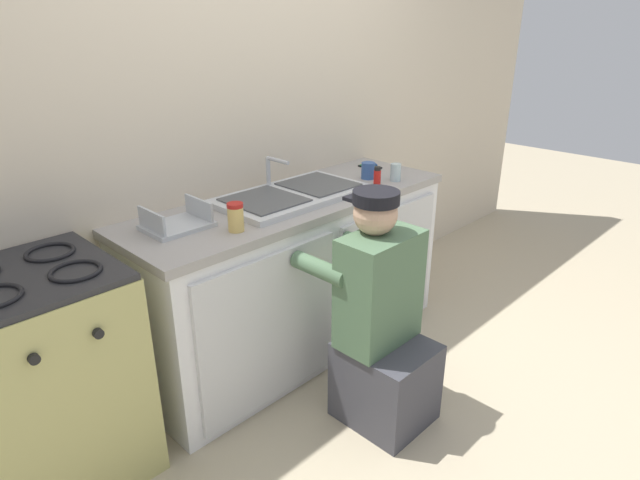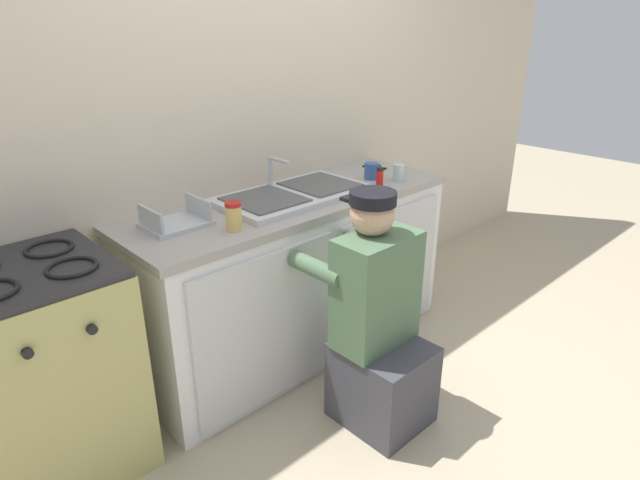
{
  "view_description": "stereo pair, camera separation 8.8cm",
  "coord_description": "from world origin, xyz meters",
  "px_view_note": "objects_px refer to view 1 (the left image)",
  "views": [
    {
      "loc": [
        -1.79,
        -1.66,
        1.77
      ],
      "look_at": [
        0.0,
        0.1,
        0.72
      ],
      "focal_mm": 30.0,
      "sensor_mm": 36.0,
      "label": 1
    },
    {
      "loc": [
        -1.73,
        -1.73,
        1.77
      ],
      "look_at": [
        0.0,
        0.1,
        0.72
      ],
      "focal_mm": 30.0,
      "sensor_mm": 36.0,
      "label": 2
    }
  ],
  "objects_px": {
    "sink_double_basin": "(292,194)",
    "cell_phone": "(370,167)",
    "dish_rack_tray": "(177,223)",
    "spice_bottle_red": "(377,176)",
    "stove_range": "(49,379)",
    "plumber_person": "(381,330)",
    "coffee_mug": "(369,170)",
    "condiment_jar": "(236,217)",
    "water_glass": "(396,172)"
  },
  "relations": [
    {
      "from": "sink_double_basin",
      "to": "spice_bottle_red",
      "type": "distance_m",
      "value": 0.52
    },
    {
      "from": "sink_double_basin",
      "to": "stove_range",
      "type": "bearing_deg",
      "value": -179.9
    },
    {
      "from": "sink_double_basin",
      "to": "water_glass",
      "type": "distance_m",
      "value": 0.66
    },
    {
      "from": "sink_double_basin",
      "to": "plumber_person",
      "type": "bearing_deg",
      "value": -99.47
    },
    {
      "from": "water_glass",
      "to": "cell_phone",
      "type": "bearing_deg",
      "value": 66.82
    },
    {
      "from": "coffee_mug",
      "to": "plumber_person",
      "type": "bearing_deg",
      "value": -135.8
    },
    {
      "from": "stove_range",
      "to": "spice_bottle_red",
      "type": "bearing_deg",
      "value": -5.3
    },
    {
      "from": "cell_phone",
      "to": "spice_bottle_red",
      "type": "height_order",
      "value": "spice_bottle_red"
    },
    {
      "from": "coffee_mug",
      "to": "stove_range",
      "type": "bearing_deg",
      "value": 178.62
    },
    {
      "from": "water_glass",
      "to": "dish_rack_tray",
      "type": "bearing_deg",
      "value": 169.56
    },
    {
      "from": "cell_phone",
      "to": "dish_rack_tray",
      "type": "bearing_deg",
      "value": -177.82
    },
    {
      "from": "coffee_mug",
      "to": "condiment_jar",
      "type": "distance_m",
      "value": 1.06
    },
    {
      "from": "plumber_person",
      "to": "condiment_jar",
      "type": "relative_size",
      "value": 8.63
    },
    {
      "from": "condiment_jar",
      "to": "cell_phone",
      "type": "bearing_deg",
      "value": 12.2
    },
    {
      "from": "plumber_person",
      "to": "spice_bottle_red",
      "type": "bearing_deg",
      "value": 41.51
    },
    {
      "from": "stove_range",
      "to": "dish_rack_tray",
      "type": "bearing_deg",
      "value": 4.27
    },
    {
      "from": "plumber_person",
      "to": "spice_bottle_red",
      "type": "distance_m",
      "value": 0.95
    },
    {
      "from": "cell_phone",
      "to": "spice_bottle_red",
      "type": "bearing_deg",
      "value": -134.58
    },
    {
      "from": "spice_bottle_red",
      "to": "water_glass",
      "type": "relative_size",
      "value": 1.05
    },
    {
      "from": "stove_range",
      "to": "cell_phone",
      "type": "xyz_separation_m",
      "value": [
        2.07,
        0.1,
        0.44
      ]
    },
    {
      "from": "plumber_person",
      "to": "spice_bottle_red",
      "type": "relative_size",
      "value": 10.52
    },
    {
      "from": "plumber_person",
      "to": "water_glass",
      "type": "bearing_deg",
      "value": 34.61
    },
    {
      "from": "plumber_person",
      "to": "cell_phone",
      "type": "bearing_deg",
      "value": 42.75
    },
    {
      "from": "coffee_mug",
      "to": "water_glass",
      "type": "distance_m",
      "value": 0.16
    },
    {
      "from": "spice_bottle_red",
      "to": "condiment_jar",
      "type": "relative_size",
      "value": 0.82
    },
    {
      "from": "coffee_mug",
      "to": "sink_double_basin",
      "type": "bearing_deg",
      "value": 175.19
    },
    {
      "from": "water_glass",
      "to": "stove_range",
      "type": "bearing_deg",
      "value": 174.47
    },
    {
      "from": "cell_phone",
      "to": "condiment_jar",
      "type": "relative_size",
      "value": 1.09
    },
    {
      "from": "plumber_person",
      "to": "coffee_mug",
      "type": "xyz_separation_m",
      "value": [
        0.68,
        0.66,
        0.49
      ]
    },
    {
      "from": "sink_double_basin",
      "to": "spice_bottle_red",
      "type": "relative_size",
      "value": 7.62
    },
    {
      "from": "cell_phone",
      "to": "water_glass",
      "type": "bearing_deg",
      "value": -113.18
    },
    {
      "from": "plumber_person",
      "to": "water_glass",
      "type": "xyz_separation_m",
      "value": [
        0.75,
        0.52,
        0.49
      ]
    },
    {
      "from": "coffee_mug",
      "to": "condiment_jar",
      "type": "bearing_deg",
      "value": -173.39
    },
    {
      "from": "dish_rack_tray",
      "to": "coffee_mug",
      "type": "bearing_deg",
      "value": -4.43
    },
    {
      "from": "spice_bottle_red",
      "to": "plumber_person",
      "type": "bearing_deg",
      "value": -138.49
    },
    {
      "from": "coffee_mug",
      "to": "water_glass",
      "type": "relative_size",
      "value": 1.26
    },
    {
      "from": "sink_double_basin",
      "to": "condiment_jar",
      "type": "distance_m",
      "value": 0.52
    },
    {
      "from": "dish_rack_tray",
      "to": "water_glass",
      "type": "bearing_deg",
      "value": -10.44
    },
    {
      "from": "spice_bottle_red",
      "to": "condiment_jar",
      "type": "height_order",
      "value": "condiment_jar"
    },
    {
      "from": "sink_double_basin",
      "to": "water_glass",
      "type": "xyz_separation_m",
      "value": [
        0.63,
        -0.19,
        0.03
      ]
    },
    {
      "from": "cell_phone",
      "to": "coffee_mug",
      "type": "relative_size",
      "value": 1.11
    },
    {
      "from": "spice_bottle_red",
      "to": "cell_phone",
      "type": "bearing_deg",
      "value": 45.42
    },
    {
      "from": "dish_rack_tray",
      "to": "water_glass",
      "type": "xyz_separation_m",
      "value": [
        1.29,
        -0.24,
        0.03
      ]
    },
    {
      "from": "plumber_person",
      "to": "stove_range",
      "type": "bearing_deg",
      "value": 149.45
    },
    {
      "from": "sink_double_basin",
      "to": "coffee_mug",
      "type": "relative_size",
      "value": 6.35
    },
    {
      "from": "sink_double_basin",
      "to": "cell_phone",
      "type": "relative_size",
      "value": 5.71
    },
    {
      "from": "cell_phone",
      "to": "dish_rack_tray",
      "type": "xyz_separation_m",
      "value": [
        -1.41,
        -0.05,
        0.02
      ]
    },
    {
      "from": "sink_double_basin",
      "to": "cell_phone",
      "type": "xyz_separation_m",
      "value": [
        0.75,
        0.1,
        -0.01
      ]
    },
    {
      "from": "plumber_person",
      "to": "sink_double_basin",
      "type": "bearing_deg",
      "value": 80.53
    },
    {
      "from": "cell_phone",
      "to": "dish_rack_tray",
      "type": "relative_size",
      "value": 0.5
    }
  ]
}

